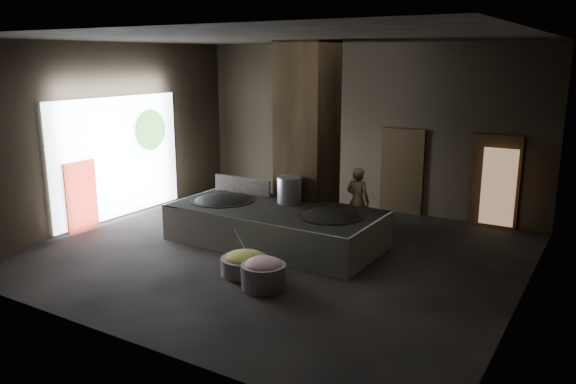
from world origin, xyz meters
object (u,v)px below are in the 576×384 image
Objects in this scene: stock_pot at (290,190)px; meat_basin at (264,276)px; cook at (358,201)px; veg_basin at (244,266)px; hearth_platform at (275,226)px; wok_left at (223,203)px; wok_right at (330,220)px.

stock_pot is 3.16m from meat_basin.
veg_basin is at bearing 78.35° from cook.
wok_left reaches higher than hearth_platform.
hearth_platform is at bearing 53.18° from cook.
wok_right is (2.80, 0.10, 0.00)m from wok_left.
hearth_platform is 2.55m from meat_basin.
wok_right is 1.44m from stock_pot.
wok_right is 2.37m from meat_basin.
wok_right is at bearing -21.04° from stock_pot.
veg_basin is 0.77m from meat_basin.
meat_basin is (2.63, -2.21, -0.52)m from wok_left.
meat_basin is at bearing -61.71° from hearth_platform.
cook is (1.22, 1.11, -0.33)m from stock_pot.
veg_basin is at bearing -79.63° from stock_pot.
hearth_platform is 1.49m from wok_left.
cook is (-0.08, 1.61, 0.05)m from wok_right.
cook is 3.70m from veg_basin.
cook is 1.74× the size of veg_basin.
stock_pot is 2.67m from veg_basin.
stock_pot is (0.05, 0.55, 0.72)m from hearth_platform.
meat_basin is (-0.17, -2.31, -0.52)m from wok_right.
wok_right is at bearing 85.85° from meat_basin.
cook is 3.96m from meat_basin.
cook reaches higher than stock_pot.
veg_basin is (0.50, -1.90, -0.24)m from hearth_platform.
wok_right is 1.61m from cook.
stock_pot reaches higher than hearth_platform.
wok_left is 1.82× the size of meat_basin.
veg_basin is (1.95, -1.85, -0.58)m from wok_left.
cook reaches higher than wok_right.
cook reaches higher than wok_left.
wok_right is 2.21m from veg_basin.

